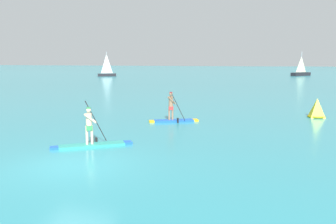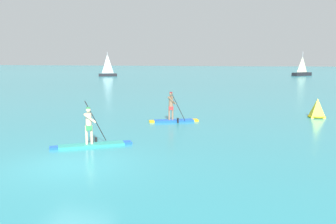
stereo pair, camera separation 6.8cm
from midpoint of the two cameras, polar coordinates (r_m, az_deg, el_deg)
ground at (r=13.53m, az=-15.02°, el=-8.20°), size 440.00×440.00×0.00m
paddleboarder_mid_center at (r=16.15m, az=-12.20°, el=-4.18°), size 3.19×2.35×2.04m
paddleboarder_far_right at (r=22.02m, az=0.75°, el=-0.61°), size 2.95×1.71×1.94m
race_marker_buoy at (r=25.64m, az=22.58°, el=0.44°), size 1.30×1.30×1.26m
sailboat_left_horizon at (r=85.24m, az=-9.75°, el=6.18°), size 4.32×2.94×5.68m
sailboat_right_horizon at (r=92.93m, az=20.40°, el=5.85°), size 4.92×5.48×5.83m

